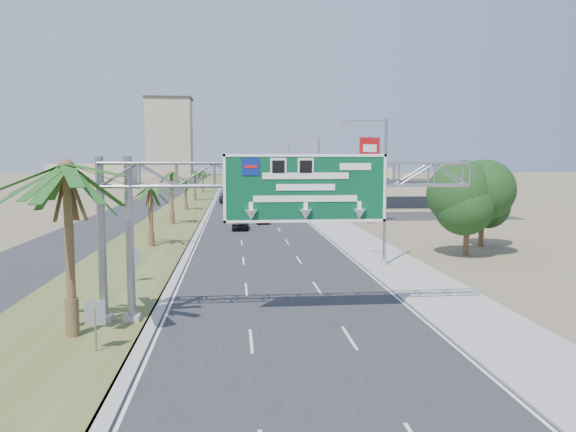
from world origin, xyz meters
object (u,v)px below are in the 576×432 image
(pole_sign_blue, at_px, (347,170))
(car_right_lane, at_px, (291,206))
(store_building, at_px, (401,195))
(car_left_lane, at_px, (240,223))
(pole_sign_red_near, at_px, (369,154))
(pole_sign_red_far, at_px, (307,170))
(sign_gantry, at_px, (269,187))
(car_far, at_px, (226,199))
(car_mid_lane, at_px, (261,217))
(signal_mast, at_px, (284,175))
(palm_near, at_px, (66,168))

(pole_sign_blue, bearing_deg, car_right_lane, 161.23)
(store_building, relative_size, car_left_lane, 4.29)
(pole_sign_red_near, bearing_deg, store_building, 63.56)
(pole_sign_blue, distance_m, pole_sign_red_far, 16.27)
(sign_gantry, xyz_separation_m, store_building, (23.06, 56.07, -4.06))
(pole_sign_blue, bearing_deg, pole_sign_red_far, 102.37)
(store_building, bearing_deg, pole_sign_red_near, -116.44)
(sign_gantry, height_order, car_far, sign_gantry)
(car_mid_lane, bearing_deg, car_far, 95.19)
(signal_mast, bearing_deg, pole_sign_red_far, 53.23)
(pole_sign_blue, xyz_separation_m, pole_sign_red_far, (-3.48, 15.89, -0.19))
(car_mid_lane, bearing_deg, car_left_lane, -116.49)
(pole_sign_red_near, height_order, pole_sign_blue, pole_sign_red_near)
(signal_mast, bearing_deg, car_right_lane, -87.51)
(car_right_lane, bearing_deg, store_building, 6.07)
(pole_sign_red_near, bearing_deg, car_right_lane, 111.47)
(car_mid_lane, relative_size, pole_sign_blue, 0.51)
(car_left_lane, height_order, car_right_lane, car_left_lane)
(sign_gantry, xyz_separation_m, pole_sign_red_near, (13.51, 36.86, 1.82))
(store_building, distance_m, car_right_lane, 16.63)
(car_mid_lane, xyz_separation_m, car_right_lane, (5.03, 15.36, -0.02))
(car_left_lane, relative_size, car_mid_lane, 1.04)
(pole_sign_red_near, bearing_deg, pole_sign_red_far, 95.40)
(signal_mast, xyz_separation_m, pole_sign_red_near, (7.27, -25.19, 3.03))
(car_mid_lane, bearing_deg, sign_gantry, -95.37)
(car_mid_lane, distance_m, pole_sign_red_near, 14.16)
(pole_sign_red_near, xyz_separation_m, pole_sign_blue, (0.56, 15.11, -2.06))
(sign_gantry, bearing_deg, palm_near, -166.68)
(car_left_lane, distance_m, pole_sign_blue, 24.39)
(car_mid_lane, bearing_deg, car_right_lane, 68.76)
(pole_sign_blue, bearing_deg, car_mid_lane, -134.35)
(car_far, relative_size, pole_sign_blue, 0.71)
(car_far, bearing_deg, pole_sign_red_near, -67.90)
(store_building, xyz_separation_m, pole_sign_red_near, (-9.56, -19.22, 5.88))
(pole_sign_blue, relative_size, pole_sign_red_far, 1.09)
(car_left_lane, bearing_deg, pole_sign_blue, 53.74)
(signal_mast, height_order, car_left_lane, signal_mast)
(car_left_lane, bearing_deg, car_mid_lane, 69.35)
(car_left_lane, height_order, car_far, car_far)
(car_right_lane, xyz_separation_m, car_far, (-9.43, 14.75, 0.16))
(store_building, xyz_separation_m, pole_sign_blue, (-9.00, -4.11, 3.82))
(palm_near, bearing_deg, car_right_lane, 75.40)
(palm_near, xyz_separation_m, car_mid_lane, (9.67, 41.08, -6.27))
(car_left_lane, distance_m, pole_sign_red_near, 16.49)
(car_right_lane, xyz_separation_m, pole_sign_blue, (7.50, -2.55, 5.17))
(car_left_lane, bearing_deg, car_far, 95.79)
(sign_gantry, relative_size, car_right_lane, 3.61)
(car_mid_lane, xyz_separation_m, pole_sign_red_near, (11.97, -2.30, 7.22))
(palm_near, bearing_deg, car_mid_lane, 76.75)
(pole_sign_blue, bearing_deg, palm_near, -112.39)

